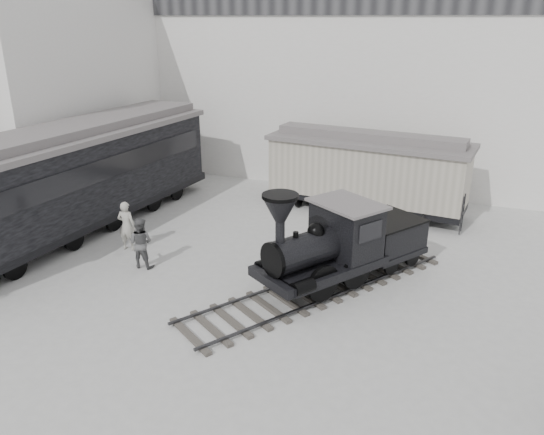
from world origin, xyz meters
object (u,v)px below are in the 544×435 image
at_px(locomotive, 337,248).
at_px(visitor_b, 141,243).
at_px(passenger_coach, 77,178).
at_px(visitor_a, 127,226).
at_px(boxcar, 367,170).

distance_m(locomotive, visitor_b, 6.53).
xyz_separation_m(passenger_coach, visitor_a, (2.79, -0.93, -1.23)).
height_order(locomotive, passenger_coach, passenger_coach).
height_order(boxcar, passenger_coach, passenger_coach).
height_order(locomotive, visitor_a, locomotive).
bearing_deg(visitor_b, locomotive, -174.54).
bearing_deg(locomotive, boxcar, 127.51).
bearing_deg(locomotive, visitor_b, -136.78).
relative_size(passenger_coach, visitor_b, 8.42).
height_order(locomotive, visitor_b, locomotive).
bearing_deg(visitor_a, passenger_coach, -25.46).
height_order(boxcar, visitor_b, boxcar).
height_order(visitor_a, visitor_b, visitor_a).
relative_size(locomotive, visitor_a, 4.91).
xyz_separation_m(locomotive, visitor_a, (-7.71, -0.11, -0.31)).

